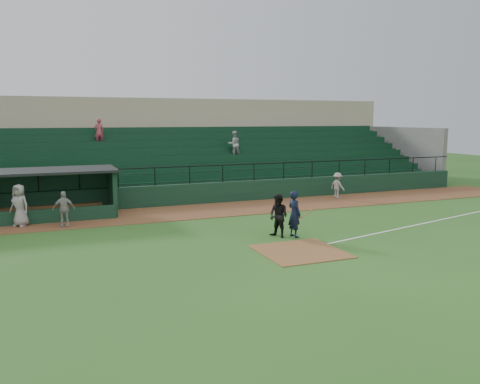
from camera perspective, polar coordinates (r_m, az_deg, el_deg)
name	(u,v)px	position (r m, az deg, el deg)	size (l,w,h in m)	color
ground	(288,245)	(19.21, 5.61, -6.22)	(90.00, 90.00, 0.00)	#29581C
warning_track	(219,210)	(26.38, -2.43, -2.06)	(40.00, 4.00, 0.03)	brown
home_plate_dirt	(300,251)	(18.36, 7.06, -6.90)	(3.00, 3.00, 0.03)	brown
foul_line	(426,223)	(24.74, 20.98, -3.38)	(18.00, 0.09, 0.01)	white
stadium_structure	(178,156)	(34.12, -7.22, 4.19)	(38.00, 13.08, 6.40)	black
dugout	(22,192)	(26.28, -24.14, 0.05)	(8.90, 3.20, 2.42)	black
batter_at_plate	(294,214)	(20.34, 6.39, -2.58)	(1.08, 0.78, 1.95)	black
umpire	(279,216)	(20.25, 4.53, -2.81)	(0.88, 0.68, 1.81)	black
runner	(337,186)	(30.41, 11.34, 0.74)	(1.02, 0.59, 1.59)	gray
dugout_player_a	(64,209)	(23.44, -19.93, -1.87)	(0.96, 0.40, 1.63)	#A19C96
dugout_player_b	(20,205)	(24.27, -24.40, -1.43)	(0.94, 0.61, 1.93)	gray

